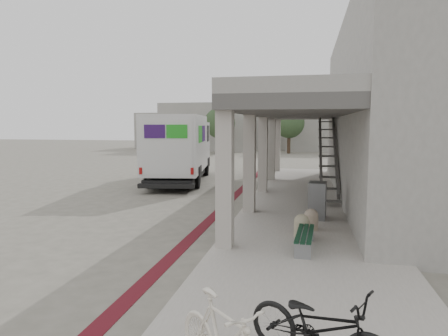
% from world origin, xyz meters
% --- Properties ---
extents(ground, '(120.00, 120.00, 0.00)m').
position_xyz_m(ground, '(0.00, 0.00, 0.00)').
color(ground, '#656256').
rests_on(ground, ground).
extents(bike_lane_stripe, '(0.35, 40.00, 0.01)m').
position_xyz_m(bike_lane_stripe, '(1.00, 2.00, 0.01)').
color(bike_lane_stripe, '#541019').
rests_on(bike_lane_stripe, ground).
extents(sidewalk, '(4.40, 28.00, 0.12)m').
position_xyz_m(sidewalk, '(4.00, 0.00, 0.06)').
color(sidewalk, '#A0998F').
rests_on(sidewalk, ground).
extents(transit_building, '(7.60, 17.00, 7.00)m').
position_xyz_m(transit_building, '(6.83, 4.50, 3.40)').
color(transit_building, gray).
rests_on(transit_building, ground).
extents(distant_backdrop, '(28.00, 10.00, 6.50)m').
position_xyz_m(distant_backdrop, '(-2.84, 35.89, 2.70)').
color(distant_backdrop, gray).
rests_on(distant_backdrop, ground).
extents(tree_left, '(3.20, 3.20, 4.80)m').
position_xyz_m(tree_left, '(-5.00, 28.00, 3.18)').
color(tree_left, '#38281C').
rests_on(tree_left, ground).
extents(tree_mid, '(3.20, 3.20, 4.80)m').
position_xyz_m(tree_mid, '(2.00, 30.00, 3.18)').
color(tree_mid, '#38281C').
rests_on(tree_mid, ground).
extents(tree_right, '(3.20, 3.20, 4.80)m').
position_xyz_m(tree_right, '(10.00, 29.00, 3.18)').
color(tree_right, '#38281C').
rests_on(tree_right, ground).
extents(fedex_truck, '(3.74, 8.41, 3.46)m').
position_xyz_m(fedex_truck, '(-2.60, 7.44, 1.84)').
color(fedex_truck, black).
rests_on(fedex_truck, ground).
extents(bench, '(0.45, 1.70, 0.40)m').
position_xyz_m(bench, '(3.95, -3.31, 0.40)').
color(bench, gray).
rests_on(bench, sidewalk).
extents(bollard_near, '(0.39, 0.39, 0.58)m').
position_xyz_m(bollard_near, '(4.11, -1.50, 0.41)').
color(bollard_near, tan).
rests_on(bollard_near, sidewalk).
extents(bollard_far, '(0.39, 0.39, 0.59)m').
position_xyz_m(bollard_far, '(3.87, -2.28, 0.42)').
color(bollard_far, tan).
rests_on(bollard_far, sidewalk).
extents(utility_cabinet, '(0.57, 0.72, 1.13)m').
position_xyz_m(utility_cabinet, '(4.30, -0.13, 0.69)').
color(utility_cabinet, slate).
rests_on(utility_cabinet, sidewalk).
extents(bicycle_black, '(1.96, 1.42, 0.98)m').
position_xyz_m(bicycle_black, '(4.16, -7.90, 0.61)').
color(bicycle_black, black).
rests_on(bicycle_black, sidewalk).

